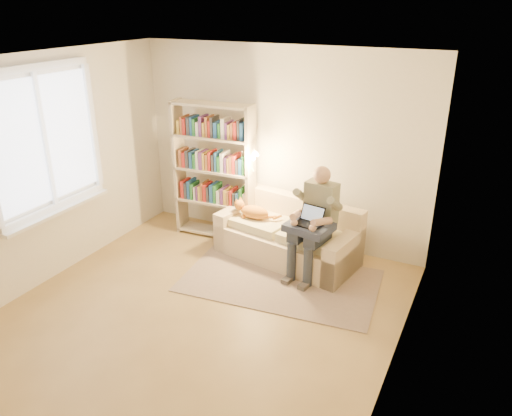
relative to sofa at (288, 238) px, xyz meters
The scene contains 13 objects.
floor 1.79m from the sofa, 101.51° to the right, with size 4.50×4.50×0.00m, color olive.
ceiling 2.92m from the sofa, 101.51° to the right, with size 4.00×4.50×0.02m, color white.
wall_left 3.10m from the sofa, 143.57° to the right, with size 0.02×4.50×2.60m, color silver.
wall_right 2.60m from the sofa, 46.54° to the right, with size 0.02×4.50×2.60m, color silver.
wall_back 1.20m from the sofa, 124.61° to the left, with size 4.00×0.02×2.60m, color silver.
window 2.98m from the sofa, 146.25° to the right, with size 0.12×1.52×1.69m.
sofa is the anchor object (origin of this frame).
person 0.67m from the sofa, 27.13° to the right, with size 0.46×0.65×1.33m.
cat 0.54m from the sofa, behind, with size 0.59×0.26×0.21m.
blanket 0.63m from the sofa, 42.48° to the right, with size 0.51×0.42×0.08m, color #293047.
laptop 0.69m from the sofa, 41.48° to the right, with size 0.33×0.31×0.25m.
bookshelf 1.41m from the sofa, behind, with size 1.26×0.36×1.88m.
rug 0.66m from the sofa, 75.67° to the right, with size 2.26×1.34×0.01m, color gray.
Camera 1 is at (2.53, -3.57, 3.11)m, focal length 35.00 mm.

